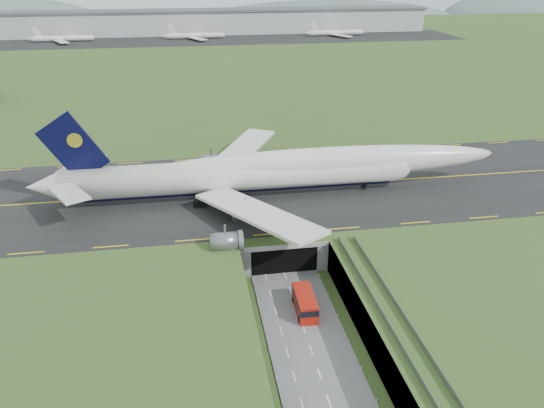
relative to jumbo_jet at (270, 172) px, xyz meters
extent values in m
plane|color=#354F1F|center=(-0.76, -29.11, -11.56)|extent=(900.00, 900.00, 0.00)
cube|color=gray|center=(-0.76, -29.11, -8.56)|extent=(800.00, 800.00, 6.00)
cube|color=slate|center=(-0.76, -36.61, -11.46)|extent=(12.00, 75.00, 0.20)
cube|color=black|center=(-0.76, 3.89, -5.47)|extent=(800.00, 44.00, 0.18)
cube|color=gray|center=(-0.76, -10.11, -6.06)|extent=(16.00, 22.00, 1.00)
cube|color=gray|center=(-7.76, -10.11, -8.56)|extent=(2.00, 22.00, 6.00)
cube|color=gray|center=(6.24, -10.11, -8.56)|extent=(2.00, 22.00, 6.00)
cube|color=black|center=(-0.76, -15.11, -9.06)|extent=(12.00, 12.00, 5.00)
cube|color=#A8A8A3|center=(-0.76, -21.16, -5.96)|extent=(17.00, 0.50, 0.80)
cube|color=#A8A8A3|center=(10.24, -47.61, -5.76)|extent=(3.00, 53.00, 0.50)
cube|color=gray|center=(8.84, -47.61, -5.01)|extent=(0.06, 53.00, 1.00)
cube|color=gray|center=(11.64, -47.61, -5.01)|extent=(0.06, 53.00, 1.00)
cylinder|color=#A8A8A3|center=(10.24, -57.11, -8.76)|extent=(0.90, 0.90, 5.60)
cylinder|color=#A8A8A3|center=(10.24, -45.11, -8.76)|extent=(0.90, 0.90, 5.60)
cylinder|color=#A8A8A3|center=(10.24, -33.11, -8.76)|extent=(0.90, 0.90, 5.60)
cylinder|color=silver|center=(-6.97, 0.01, -0.30)|extent=(69.04, 6.62, 6.50)
sphere|color=silver|center=(27.54, -0.05, -0.30)|extent=(6.38, 6.38, 6.37)
cone|color=silver|center=(-44.53, 0.08, -0.30)|extent=(7.12, 6.18, 6.17)
ellipsoid|color=silver|center=(11.67, -0.02, 1.16)|extent=(75.86, 6.11, 6.82)
ellipsoid|color=black|center=(26.53, -0.05, 0.51)|extent=(4.55, 2.85, 2.27)
cylinder|color=black|center=(-6.97, 0.01, -2.84)|extent=(65.58, 2.84, 2.73)
cube|color=silver|center=(-4.91, 16.25, -1.32)|extent=(21.41, 29.88, 2.73)
cube|color=silver|center=(-38.43, 7.68, 1.22)|extent=(9.29, 12.01, 1.04)
cube|color=silver|center=(-4.97, -16.23, -1.32)|extent=(21.33, 29.92, 2.73)
cube|color=silver|center=(-38.45, -7.55, 1.22)|extent=(9.27, 12.01, 1.04)
cube|color=black|center=(-37.93, 0.07, 7.31)|extent=(12.91, 0.63, 14.37)
cylinder|color=gold|center=(-37.43, 0.07, 8.83)|extent=(2.84, 0.72, 2.84)
cylinder|color=slate|center=(-6.22, 9.65, -4.46)|extent=(5.28, 3.36, 3.35)
cylinder|color=slate|center=(-11.00, 20.32, -4.46)|extent=(5.28, 3.36, 3.35)
cylinder|color=slate|center=(-6.25, -9.63, -4.46)|extent=(5.28, 3.36, 3.35)
cylinder|color=slate|center=(-11.07, -20.28, -4.46)|extent=(5.28, 3.36, 3.35)
cylinder|color=black|center=(20.64, -0.04, -4.82)|extent=(1.12, 0.51, 1.12)
cube|color=black|center=(-11.54, 0.02, -4.67)|extent=(6.10, 7.12, 1.42)
cube|color=#AB170B|center=(0.35, -32.82, -9.81)|extent=(3.10, 7.83, 3.10)
cube|color=black|center=(0.35, -32.82, -9.19)|extent=(3.16, 7.93, 1.03)
cube|color=black|center=(0.35, -32.82, -11.10)|extent=(2.88, 7.31, 0.52)
cylinder|color=black|center=(-1.06, -35.37, -10.99)|extent=(0.39, 0.94, 0.93)
cylinder|color=black|center=(-0.92, -30.20, -10.99)|extent=(0.39, 0.94, 0.93)
cylinder|color=black|center=(1.63, -35.44, -10.99)|extent=(0.39, 0.94, 0.93)
cylinder|color=black|center=(1.76, -30.27, -10.99)|extent=(0.39, 0.94, 0.93)
cube|color=#B2B2B2|center=(-0.76, 270.89, 1.94)|extent=(300.00, 22.00, 15.00)
cube|color=#4C4C51|center=(-0.76, 270.89, 9.44)|extent=(302.00, 24.00, 1.20)
cube|color=black|center=(-0.76, 240.89, -5.42)|extent=(320.00, 50.00, 0.08)
cylinder|color=silver|center=(-86.76, 245.89, -3.38)|extent=(34.00, 3.20, 3.20)
cylinder|color=silver|center=(-7.38, 245.89, -3.38)|extent=(34.00, 3.20, 3.20)
cylinder|color=silver|center=(83.15, 245.89, -3.38)|extent=(34.00, 3.20, 3.20)
ellipsoid|color=#51625E|center=(119.24, 400.89, -15.56)|extent=(260.00, 91.00, 44.00)
ellipsoid|color=#51625E|center=(319.24, 400.89, -15.56)|extent=(180.00, 63.00, 60.00)
camera|label=1|loc=(-16.24, -100.98, 39.99)|focal=35.00mm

